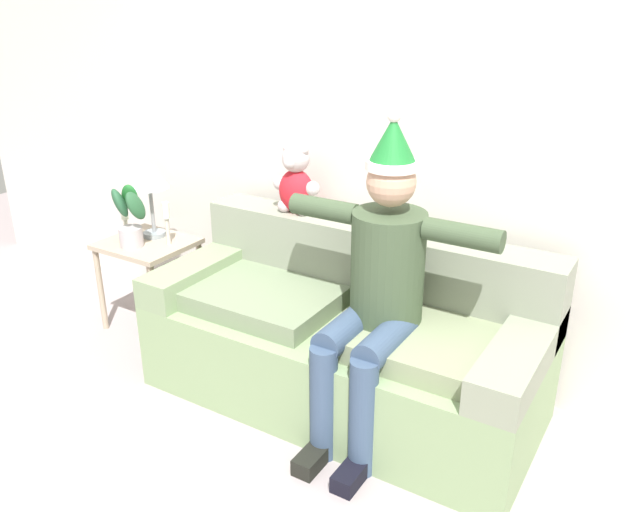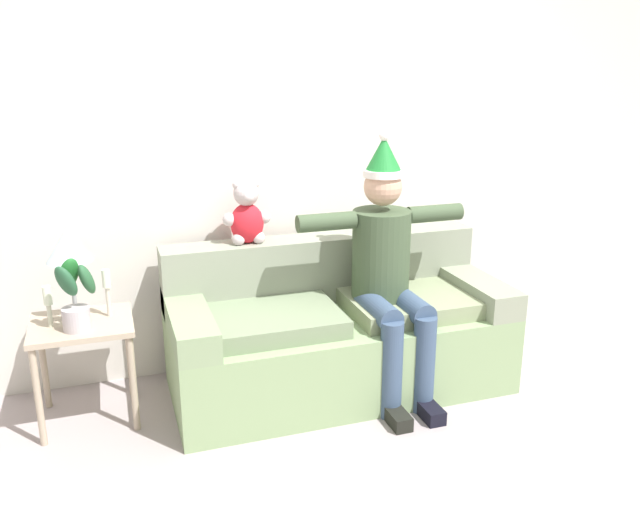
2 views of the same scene
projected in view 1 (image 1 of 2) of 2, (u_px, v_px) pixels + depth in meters
name	position (u px, v px, depth m)	size (l,w,h in m)	color
back_wall	(398.00, 126.00, 3.30)	(7.00, 0.10, 2.70)	silver
couch	(346.00, 338.00, 3.27)	(1.99, 0.87, 0.87)	gray
person_seated	(378.00, 282.00, 2.85)	(1.02, 0.77, 1.54)	#3C4E35
teddy_bear	(296.00, 182.00, 3.45)	(0.29, 0.17, 0.38)	red
side_table	(148.00, 256.00, 3.95)	(0.53, 0.47, 0.57)	tan
table_lamp	(149.00, 177.00, 3.86)	(0.24, 0.24, 0.50)	gray
potted_plant	(130.00, 217.00, 3.77)	(0.24, 0.20, 0.40)	#B5ABB0
candle_tall	(125.00, 216.00, 3.92)	(0.04, 0.04, 0.22)	beige
candle_short	(167.00, 217.00, 3.81)	(0.04, 0.04, 0.27)	beige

